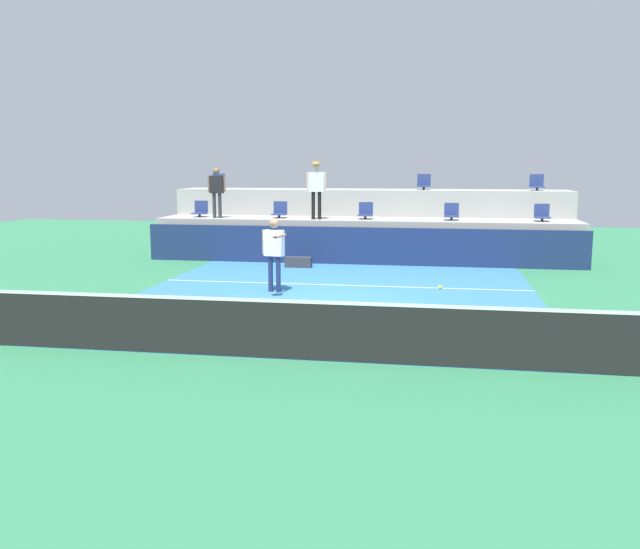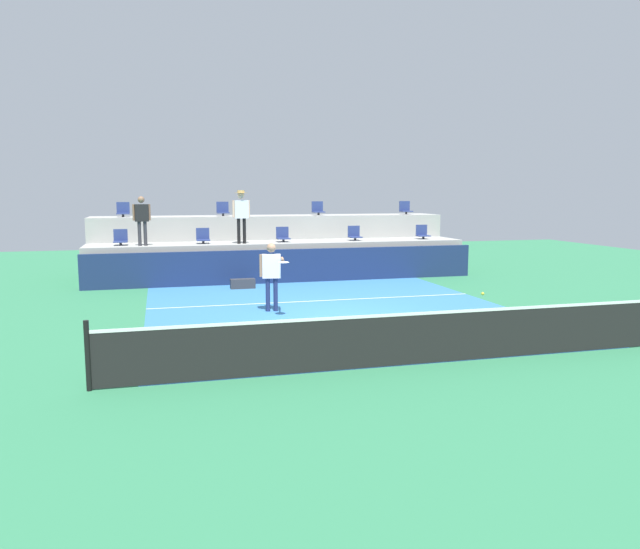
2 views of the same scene
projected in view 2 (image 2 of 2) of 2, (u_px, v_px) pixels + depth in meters
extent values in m
plane|color=#2D754C|center=(343.00, 319.00, 14.14)|extent=(40.00, 40.00, 0.00)
cube|color=teal|center=(331.00, 311.00, 15.09)|extent=(9.00, 10.00, 0.01)
cube|color=white|center=(317.00, 301.00, 16.43)|extent=(9.00, 0.06, 0.00)
cylinder|color=black|center=(88.00, 356.00, 8.90)|extent=(0.08, 0.08, 1.07)
cube|color=black|center=(412.00, 339.00, 10.25)|extent=(10.40, 0.01, 0.87)
cube|color=white|center=(413.00, 314.00, 10.19)|extent=(10.40, 0.02, 0.05)
cube|color=navy|center=(289.00, 266.00, 19.81)|extent=(13.00, 0.16, 1.10)
cube|color=#9E9E99|center=(281.00, 260.00, 21.04)|extent=(13.00, 1.80, 1.25)
cube|color=#9E9E99|center=(272.00, 243.00, 22.71)|extent=(13.00, 1.80, 2.10)
cylinder|color=#2D2D33|center=(121.00, 244.00, 19.44)|extent=(0.08, 0.08, 0.10)
cube|color=navy|center=(121.00, 242.00, 19.43)|extent=(0.44, 0.40, 0.04)
cube|color=navy|center=(121.00, 235.00, 19.57)|extent=(0.44, 0.04, 0.38)
cylinder|color=#2D2D33|center=(203.00, 242.00, 20.12)|extent=(0.08, 0.08, 0.10)
cube|color=navy|center=(203.00, 240.00, 20.11)|extent=(0.44, 0.40, 0.04)
cube|color=navy|center=(203.00, 234.00, 20.25)|extent=(0.44, 0.04, 0.38)
cylinder|color=#2D2D33|center=(283.00, 241.00, 20.82)|extent=(0.08, 0.08, 0.10)
cube|color=navy|center=(283.00, 239.00, 20.81)|extent=(0.44, 0.40, 0.04)
cube|color=navy|center=(282.00, 232.00, 20.95)|extent=(0.44, 0.04, 0.38)
cylinder|color=#2D2D33|center=(355.00, 239.00, 21.49)|extent=(0.08, 0.08, 0.10)
cube|color=navy|center=(355.00, 237.00, 21.48)|extent=(0.44, 0.40, 0.04)
cube|color=navy|center=(354.00, 231.00, 21.63)|extent=(0.44, 0.04, 0.38)
cylinder|color=#2D2D33|center=(423.00, 238.00, 22.17)|extent=(0.08, 0.08, 0.10)
cube|color=navy|center=(423.00, 236.00, 22.16)|extent=(0.44, 0.40, 0.04)
cube|color=navy|center=(421.00, 230.00, 22.31)|extent=(0.44, 0.04, 0.38)
cylinder|color=#2D2D33|center=(123.00, 216.00, 21.05)|extent=(0.08, 0.08, 0.10)
cube|color=navy|center=(123.00, 214.00, 21.04)|extent=(0.44, 0.40, 0.04)
cube|color=navy|center=(123.00, 207.00, 21.19)|extent=(0.44, 0.04, 0.38)
cylinder|color=#2D2D33|center=(223.00, 215.00, 21.95)|extent=(0.08, 0.08, 0.10)
cube|color=navy|center=(223.00, 213.00, 21.94)|extent=(0.44, 0.40, 0.04)
cube|color=navy|center=(222.00, 207.00, 22.08)|extent=(0.44, 0.04, 0.38)
cylinder|color=#2D2D33|center=(319.00, 214.00, 22.87)|extent=(0.08, 0.08, 0.10)
cube|color=navy|center=(319.00, 212.00, 22.86)|extent=(0.44, 0.40, 0.04)
cube|color=navy|center=(317.00, 206.00, 23.01)|extent=(0.44, 0.04, 0.38)
cylinder|color=#2D2D33|center=(406.00, 213.00, 23.80)|extent=(0.08, 0.08, 0.10)
cube|color=navy|center=(406.00, 211.00, 23.79)|extent=(0.44, 0.40, 0.04)
cube|color=navy|center=(404.00, 206.00, 23.93)|extent=(0.44, 0.04, 0.38)
cylinder|color=navy|center=(268.00, 295.00, 14.96)|extent=(0.13, 0.13, 0.84)
cylinder|color=navy|center=(276.00, 295.00, 14.98)|extent=(0.13, 0.13, 0.84)
cube|color=white|center=(271.00, 266.00, 14.88)|extent=(0.48, 0.25, 0.59)
sphere|color=#A87A5B|center=(271.00, 248.00, 14.81)|extent=(0.26, 0.26, 0.23)
cylinder|color=#A87A5B|center=(261.00, 266.00, 14.85)|extent=(0.08, 0.08, 0.56)
cylinder|color=#A87A5B|center=(282.00, 259.00, 14.61)|extent=(0.15, 0.54, 0.07)
cylinder|color=black|center=(283.00, 261.00, 14.25)|extent=(0.08, 0.26, 0.04)
ellipsoid|color=silver|center=(283.00, 262.00, 13.98)|extent=(0.31, 0.36, 0.03)
cylinder|color=#2D2D33|center=(140.00, 234.00, 19.25)|extent=(0.12, 0.12, 0.78)
cylinder|color=#2D2D33|center=(145.00, 234.00, 19.32)|extent=(0.12, 0.12, 0.78)
cube|color=black|center=(142.00, 213.00, 19.20)|extent=(0.44, 0.23, 0.55)
sphere|color=#846047|center=(141.00, 200.00, 19.14)|extent=(0.23, 0.23, 0.21)
cylinder|color=#846047|center=(134.00, 212.00, 19.10)|extent=(0.08, 0.08, 0.52)
cylinder|color=#846047|center=(150.00, 212.00, 19.29)|extent=(0.08, 0.08, 0.52)
cylinder|color=black|center=(239.00, 231.00, 20.06)|extent=(0.12, 0.12, 0.85)
cylinder|color=black|center=(244.00, 231.00, 20.14)|extent=(0.12, 0.12, 0.85)
cube|color=white|center=(241.00, 209.00, 20.00)|extent=(0.48, 0.24, 0.60)
sphere|color=beige|center=(241.00, 195.00, 19.94)|extent=(0.26, 0.26, 0.23)
cylinder|color=beige|center=(233.00, 209.00, 19.90)|extent=(0.08, 0.08, 0.56)
cylinder|color=beige|center=(249.00, 209.00, 20.10)|extent=(0.08, 0.08, 0.56)
cylinder|color=tan|center=(241.00, 193.00, 19.93)|extent=(0.46, 0.46, 0.01)
cylinder|color=tan|center=(241.00, 192.00, 19.92)|extent=(0.27, 0.27, 0.09)
sphere|color=#CCE033|center=(483.00, 294.00, 12.34)|extent=(0.07, 0.07, 0.07)
cube|color=#333338|center=(243.00, 284.00, 18.59)|extent=(0.76, 0.28, 0.30)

